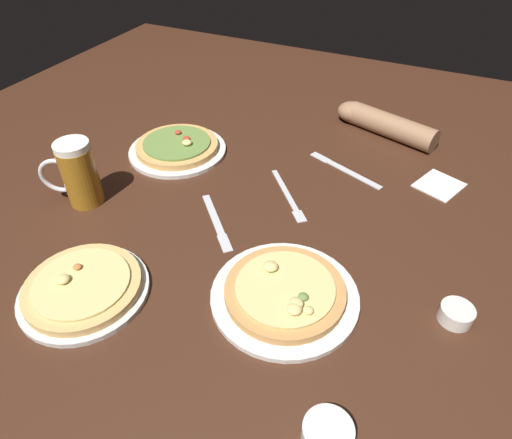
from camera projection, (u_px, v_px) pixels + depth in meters
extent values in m
cube|color=#3D2114|center=(256.00, 230.00, 1.08)|extent=(2.40, 2.40, 0.03)
cylinder|color=silver|center=(285.00, 296.00, 0.89)|extent=(0.30, 0.30, 0.01)
cylinder|color=tan|center=(285.00, 291.00, 0.89)|extent=(0.24, 0.24, 0.02)
cylinder|color=#DBC67A|center=(285.00, 287.00, 0.88)|extent=(0.20, 0.20, 0.01)
ellipsoid|color=#DBC67A|center=(296.00, 303.00, 0.83)|extent=(0.03, 0.03, 0.01)
ellipsoid|color=olive|center=(303.00, 297.00, 0.85)|extent=(0.02, 0.02, 0.01)
ellipsoid|color=#DBC67A|center=(308.00, 310.00, 0.82)|extent=(0.02, 0.02, 0.01)
ellipsoid|color=#DBC67A|center=(294.00, 309.00, 0.82)|extent=(0.03, 0.03, 0.01)
ellipsoid|color=#DBC67A|center=(271.00, 266.00, 0.91)|extent=(0.03, 0.03, 0.02)
cylinder|color=silver|center=(178.00, 150.00, 1.32)|extent=(0.29, 0.29, 0.01)
cylinder|color=tan|center=(177.00, 146.00, 1.31)|extent=(0.24, 0.24, 0.02)
cylinder|color=olive|center=(177.00, 143.00, 1.30)|extent=(0.20, 0.20, 0.01)
ellipsoid|color=#DBC67A|center=(187.00, 142.00, 1.29)|extent=(0.03, 0.03, 0.01)
ellipsoid|color=#B73823|center=(178.00, 132.00, 1.34)|extent=(0.02, 0.02, 0.01)
ellipsoid|color=#B73823|center=(186.00, 139.00, 1.31)|extent=(0.02, 0.02, 0.01)
cylinder|color=silver|center=(85.00, 291.00, 0.90)|extent=(0.26, 0.26, 0.01)
cylinder|color=tan|center=(83.00, 287.00, 0.89)|extent=(0.24, 0.24, 0.02)
cylinder|color=#DBC67A|center=(81.00, 283.00, 0.89)|extent=(0.19, 0.19, 0.01)
ellipsoid|color=#DBC67A|center=(65.00, 278.00, 0.89)|extent=(0.02, 0.02, 0.01)
ellipsoid|color=#C67038|center=(77.00, 267.00, 0.91)|extent=(0.02, 0.02, 0.01)
ellipsoid|color=#DBC67A|center=(63.00, 279.00, 0.88)|extent=(0.03, 0.03, 0.01)
cylinder|color=#9E6619|center=(81.00, 176.00, 1.09)|extent=(0.09, 0.09, 0.15)
cylinder|color=white|center=(71.00, 146.00, 1.04)|extent=(0.08, 0.08, 0.02)
torus|color=silver|center=(59.00, 176.00, 1.10)|extent=(0.10, 0.05, 0.10)
cylinder|color=white|center=(327.00, 434.00, 0.67)|extent=(0.08, 0.08, 0.04)
cylinder|color=silver|center=(456.00, 314.00, 0.85)|extent=(0.06, 0.06, 0.03)
cube|color=white|center=(439.00, 185.00, 1.19)|extent=(0.14, 0.15, 0.01)
cube|color=silver|center=(285.00, 190.00, 1.18)|extent=(0.14, 0.16, 0.01)
cube|color=silver|center=(299.00, 216.00, 1.09)|extent=(0.05, 0.05, 0.00)
cube|color=silver|center=(351.00, 173.00, 1.24)|extent=(0.19, 0.09, 0.01)
cube|color=silver|center=(320.00, 157.00, 1.30)|extent=(0.06, 0.04, 0.00)
cube|color=silver|center=(214.00, 216.00, 1.09)|extent=(0.13, 0.14, 0.01)
cube|color=silver|center=(225.00, 242.00, 1.02)|extent=(0.06, 0.06, 0.00)
cylinder|color=#936B4C|center=(391.00, 126.00, 1.37)|extent=(0.29, 0.16, 0.07)
ellipsoid|color=#936B4C|center=(353.00, 112.00, 1.45)|extent=(0.10, 0.08, 0.06)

